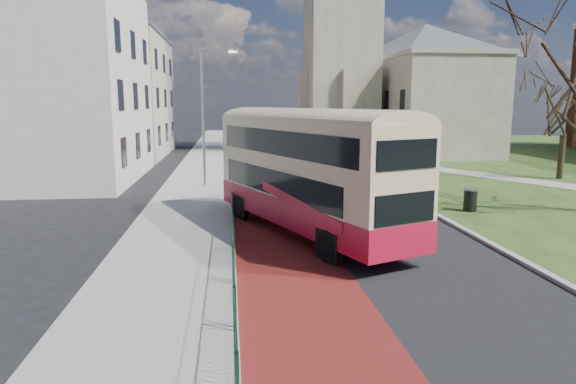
{
  "coord_description": "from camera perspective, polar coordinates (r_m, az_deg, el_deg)",
  "views": [
    {
      "loc": [
        -3.0,
        -12.63,
        4.99
      ],
      "look_at": [
        -1.05,
        4.37,
        2.0
      ],
      "focal_mm": 32.0,
      "sensor_mm": 36.0,
      "label": 1
    }
  ],
  "objects": [
    {
      "name": "ground",
      "position": [
        13.9,
        6.5,
        -11.19
      ],
      "size": [
        160.0,
        160.0,
        0.0
      ],
      "primitive_type": "plane",
      "color": "black",
      "rests_on": "ground"
    },
    {
      "name": "road_carriageway",
      "position": [
        33.31,
        1.31,
        1.3
      ],
      "size": [
        9.0,
        120.0,
        0.01
      ],
      "primitive_type": "cube",
      "color": "black",
      "rests_on": "ground"
    },
    {
      "name": "bus_lane",
      "position": [
        33.05,
        -3.33,
        1.22
      ],
      "size": [
        3.4,
        120.0,
        0.01
      ],
      "primitive_type": "cube",
      "color": "#591414",
      "rests_on": "ground"
    },
    {
      "name": "pavement_west",
      "position": [
        33.06,
        -9.92,
        1.18
      ],
      "size": [
        4.0,
        120.0,
        0.12
      ],
      "primitive_type": "cube",
      "color": "gray",
      "rests_on": "ground"
    },
    {
      "name": "kerb_west",
      "position": [
        33.0,
        -6.46,
        1.26
      ],
      "size": [
        0.25,
        120.0,
        0.13
      ],
      "primitive_type": "cube",
      "color": "#999993",
      "rests_on": "ground"
    },
    {
      "name": "kerb_east",
      "position": [
        36.14,
        8.12,
        1.98
      ],
      "size": [
        0.25,
        80.0,
        0.13
      ],
      "primitive_type": "cube",
      "color": "#999993",
      "rests_on": "ground"
    },
    {
      "name": "pedestrian_railing",
      "position": [
        17.21,
        -6.16,
        -5.09
      ],
      "size": [
        0.07,
        24.0,
        1.12
      ],
      "color": "#0C3822",
      "rests_on": "ground"
    },
    {
      "name": "gothic_church",
      "position": [
        53.59,
        11.01,
        18.47
      ],
      "size": [
        16.38,
        18.0,
        40.0
      ],
      "color": "gray",
      "rests_on": "ground"
    },
    {
      "name": "street_block_near",
      "position": [
        36.36,
        -24.65,
        11.43
      ],
      "size": [
        10.3,
        14.3,
        13.0
      ],
      "color": "beige",
      "rests_on": "ground"
    },
    {
      "name": "street_block_far",
      "position": [
        51.81,
        -19.1,
        10.23
      ],
      "size": [
        10.3,
        16.3,
        11.5
      ],
      "color": "beige",
      "rests_on": "ground"
    },
    {
      "name": "streetlamp",
      "position": [
        30.66,
        -9.16,
        9.04
      ],
      "size": [
        2.13,
        0.18,
        8.0
      ],
      "color": "gray",
      "rests_on": "pavement_west"
    },
    {
      "name": "bus",
      "position": [
        19.28,
        2.19,
        2.83
      ],
      "size": [
        6.44,
        11.12,
        4.58
      ],
      "rotation": [
        0.0,
        0.0,
        0.38
      ],
      "color": "#B5102B",
      "rests_on": "ground"
    },
    {
      "name": "winter_tree_far",
      "position": [
        37.94,
        28.54,
        8.95
      ],
      "size": [
        6.22,
        6.22,
        7.37
      ],
      "rotation": [
        0.0,
        0.0,
        -0.29
      ],
      "color": "#302818",
      "rests_on": "grass_green"
    },
    {
      "name": "litter_bin",
      "position": [
        25.09,
        19.6,
        -0.84
      ],
      "size": [
        0.8,
        0.8,
        1.04
      ],
      "rotation": [
        0.0,
        0.0,
        0.28
      ],
      "color": "black",
      "rests_on": "grass_green"
    }
  ]
}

